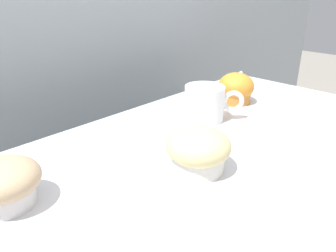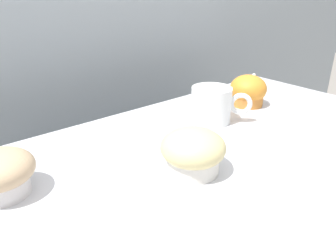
{
  "view_description": "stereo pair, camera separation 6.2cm",
  "coord_description": "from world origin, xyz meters",
  "px_view_note": "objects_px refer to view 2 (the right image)",
  "views": [
    {
      "loc": [
        -0.48,
        -0.29,
        1.23
      ],
      "look_at": [
        -0.07,
        0.11,
        0.97
      ],
      "focal_mm": 35.0,
      "sensor_mm": 36.0,
      "label": 1
    },
    {
      "loc": [
        -0.44,
        -0.33,
        1.23
      ],
      "look_at": [
        -0.07,
        0.11,
        0.97
      ],
      "focal_mm": 35.0,
      "sensor_mm": 36.0,
      "label": 2
    }
  ],
  "objects_px": {
    "coffee_cup": "(212,104)",
    "muffin_front_center": "(248,91)",
    "muffin_back_left": "(193,151)",
    "muffin_back_right": "(0,173)"
  },
  "relations": [
    {
      "from": "coffee_cup",
      "to": "muffin_front_center",
      "type": "bearing_deg",
      "value": 6.93
    },
    {
      "from": "muffin_front_center",
      "to": "coffee_cup",
      "type": "xyz_separation_m",
      "value": [
        -0.15,
        -0.02,
        0.01
      ]
    },
    {
      "from": "muffin_back_left",
      "to": "muffin_back_right",
      "type": "bearing_deg",
      "value": 153.37
    },
    {
      "from": "muffin_back_right",
      "to": "muffin_back_left",
      "type": "bearing_deg",
      "value": -26.63
    },
    {
      "from": "muffin_front_center",
      "to": "muffin_back_left",
      "type": "bearing_deg",
      "value": -156.24
    },
    {
      "from": "muffin_back_left",
      "to": "muffin_front_center",
      "type": "bearing_deg",
      "value": 23.76
    },
    {
      "from": "muffin_front_center",
      "to": "muffin_back_right",
      "type": "relative_size",
      "value": 0.92
    },
    {
      "from": "muffin_back_left",
      "to": "muffin_back_right",
      "type": "relative_size",
      "value": 1.07
    },
    {
      "from": "muffin_back_right",
      "to": "coffee_cup",
      "type": "height_order",
      "value": "coffee_cup"
    },
    {
      "from": "muffin_front_center",
      "to": "muffin_back_left",
      "type": "xyz_separation_m",
      "value": [
        -0.34,
        -0.15,
        0.0
      ]
    }
  ]
}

